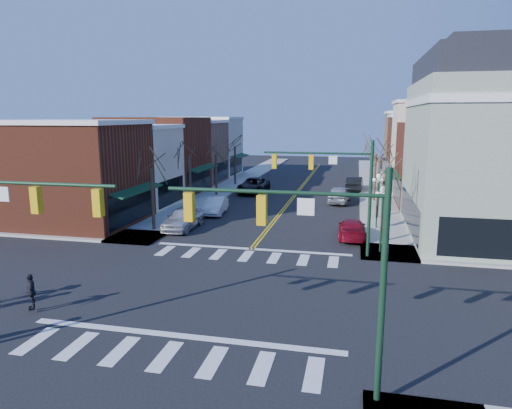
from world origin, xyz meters
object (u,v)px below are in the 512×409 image
Objects in this scene: car_right_far at (354,184)px; pedestrian_dark_a at (31,292)px; lamppost_corner at (382,208)px; car_right_near at (352,229)px; lamppost_midblock at (378,192)px; car_left_far at (254,185)px; car_right_mid at (339,194)px; car_left_near at (183,218)px; victorian_corner at (504,145)px; car_left_mid at (216,206)px.

pedestrian_dark_a is at bearing 72.99° from car_right_far.
lamppost_corner is 25.47m from car_right_far.
lamppost_corner is at bearing 97.05° from car_right_far.
car_right_near is 0.93× the size of car_right_far.
car_left_far is at bearing 131.45° from lamppost_midblock.
car_left_far reaches higher than car_right_near.
lamppost_corner is 0.86× the size of car_right_mid.
car_right_far is (-1.80, 18.82, -2.13)m from lamppost_midblock.
car_left_near is at bearing 166.69° from lamppost_corner.
lamppost_corner is (-8.30, -6.00, -3.70)m from victorian_corner.
pedestrian_dark_a is at bearing -94.33° from car_left_far.
car_right_far is at bearing -96.55° from car_right_mid.
lamppost_corner is 1.00× the size of lamppost_midblock.
car_right_far is (-10.10, 19.32, -5.82)m from victorian_corner.
car_right_far reaches higher than car_right_near.
car_left_near is (-22.90, -2.55, -5.80)m from victorian_corner.
car_left_far is at bearing 121.49° from lamppost_corner.
car_left_mid is 0.87× the size of car_right_far.
lamppost_corner is 0.92× the size of car_right_near.
victorian_corner is at bearing -168.38° from car_right_near.
car_right_mid is at bearing -85.88° from car_right_near.
car_right_far is (12.03, 15.89, 0.10)m from car_left_mid.
car_left_far reaches higher than car_left_near.
lamppost_corner is at bearing 114.87° from car_right_near.
lamppost_corner reaches higher than car_left_far.
pedestrian_dark_a reaches higher than car_right_near.
car_left_near is 1.06× the size of car_right_near.
victorian_corner is at bearing -14.52° from car_left_mid.
lamppost_corner is 16.88m from car_left_mid.
victorian_corner is 2.81× the size of car_right_far.
car_left_mid is 13.38m from car_right_near.
car_right_far is 40.12m from pedestrian_dark_a.
lamppost_corner is at bearing -12.95° from car_left_near.
car_right_near is 13.63m from car_right_mid.
victorian_corner is 9.10m from lamppost_midblock.
car_right_mid is (-11.55, 11.11, -5.80)m from victorian_corner.
victorian_corner reaches higher than lamppost_midblock.
car_right_mid is (-3.25, 10.61, -2.11)m from lamppost_midblock.
car_left_mid is at bearing 145.74° from lamppost_corner.
car_right_mid is at bearing 136.12° from victorian_corner.
pedestrian_dark_a is (-12.27, -29.49, 0.11)m from car_right_mid.
car_left_mid is 19.93m from car_right_far.
lamppost_midblock is 19.02m from car_right_far.
lamppost_midblock is at bearing -48.59° from car_left_far.
car_right_near is (-1.80, 3.55, -2.28)m from lamppost_corner.
lamppost_corner reaches higher than car_right_mid.
car_right_far is (1.45, 8.21, -0.02)m from car_right_mid.
pedestrian_dark_a is (-15.52, -18.89, -2.00)m from lamppost_midblock.
car_left_near reaches higher than car_left_mid.
car_left_mid is 0.94× the size of car_right_near.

